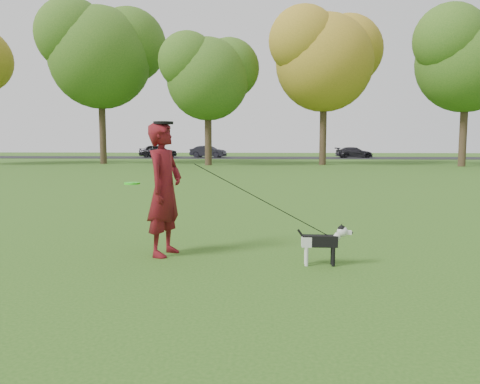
# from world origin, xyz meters

# --- Properties ---
(ground) EXTENTS (120.00, 120.00, 0.00)m
(ground) POSITION_xyz_m (0.00, 0.00, 0.00)
(ground) COLOR #285116
(ground) RESTS_ON ground
(road) EXTENTS (120.00, 7.00, 0.02)m
(road) POSITION_xyz_m (0.00, 40.00, 0.01)
(road) COLOR black
(road) RESTS_ON ground
(man) EXTENTS (0.65, 0.82, 1.96)m
(man) POSITION_xyz_m (-1.32, -0.17, 0.98)
(man) COLOR #520B19
(man) RESTS_ON ground
(dog) EXTENTS (0.75, 0.15, 0.57)m
(dog) POSITION_xyz_m (0.96, -0.62, 0.35)
(dog) COLOR black
(dog) RESTS_ON ground
(car_left) EXTENTS (3.96, 2.03, 1.29)m
(car_left) POSITION_xyz_m (-11.01, 40.00, 0.67)
(car_left) COLOR black
(car_left) RESTS_ON road
(car_mid) EXTENTS (3.79, 2.08, 1.18)m
(car_mid) POSITION_xyz_m (-5.90, 40.00, 0.61)
(car_mid) COLOR black
(car_mid) RESTS_ON road
(car_right) EXTENTS (3.80, 1.94, 1.06)m
(car_right) POSITION_xyz_m (8.62, 40.00, 0.55)
(car_right) COLOR #232127
(car_right) RESTS_ON road
(man_held_items) EXTENTS (2.95, 0.59, 1.58)m
(man_held_items) POSITION_xyz_m (0.10, -0.43, 0.87)
(man_held_items) COLOR #2FE91D
(man_held_items) RESTS_ON ground
(tree_row) EXTENTS (51.74, 8.86, 12.01)m
(tree_row) POSITION_xyz_m (-1.43, 26.07, 7.41)
(tree_row) COLOR #38281C
(tree_row) RESTS_ON ground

